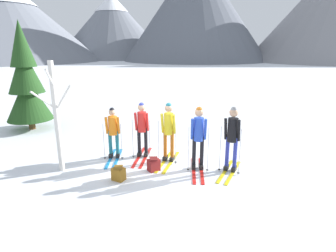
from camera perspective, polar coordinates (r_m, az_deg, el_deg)
The scene contains 11 objects.
ground_plane at distance 8.66m, azimuth -0.78°, elevation -7.36°, with size 400.00×400.00×0.00m, color white.
skier_in_orange at distance 8.87m, azimuth -11.14°, elevation -0.83°, with size 0.61×1.64×1.63m.
skier_in_red at distance 8.81m, azimuth -5.29°, elevation -0.09°, with size 0.63×1.74×1.77m.
skier_in_yellow at distance 8.40m, azimuth 0.16°, elevation -0.51°, with size 0.88×1.75×1.83m.
skier_in_blue at distance 7.86m, azimuth 6.24°, elevation -1.91°, with size 0.61×1.78×1.84m.
skier_in_black at distance 7.91m, azimuth 13.02°, elevation -1.77°, with size 1.08×1.61×1.87m.
pine_tree_near at distance 12.99m, azimuth -27.02°, elevation 8.10°, with size 1.84×1.84×4.45m.
birch_tree_tall at distance 8.16m, azimuth -21.87°, elevation 1.90°, with size 0.99×0.65×3.08m.
backpack_on_snow_front at distance 8.03m, azimuth -2.94°, elevation -7.87°, with size 0.40×0.37×0.38m.
backpack_on_snow_beside at distance 7.60m, azimuth -10.08°, elevation -9.54°, with size 0.40×0.37×0.38m.
mountain_ridge_distant at distance 72.40m, azimuth 0.02°, elevation 22.12°, with size 121.24×57.98×24.48m.
Camera 1 is at (-0.38, -7.94, 3.42)m, focal length 29.83 mm.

